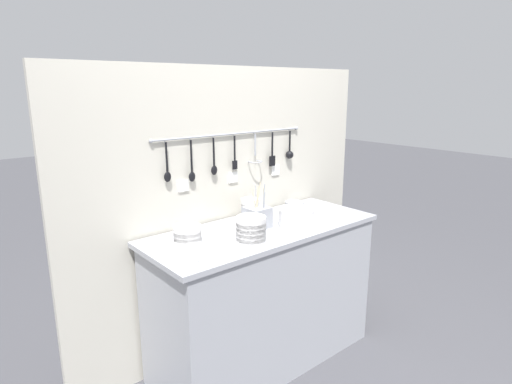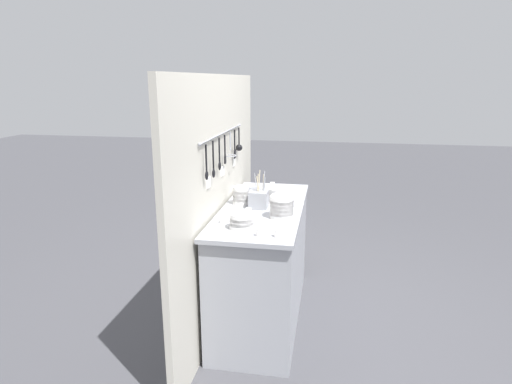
% 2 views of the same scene
% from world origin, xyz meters
% --- Properties ---
extents(ground_plane, '(20.00, 20.00, 0.00)m').
position_xyz_m(ground_plane, '(0.00, 0.00, 0.00)').
color(ground_plane, '#424247').
extents(counter, '(1.49, 0.59, 0.91)m').
position_xyz_m(counter, '(0.00, 0.00, 0.46)').
color(counter, '#9EA0A8').
rests_on(counter, ground).
extents(back_wall, '(2.29, 0.11, 1.87)m').
position_xyz_m(back_wall, '(0.00, 0.33, 0.94)').
color(back_wall, beige).
rests_on(back_wall, ground).
extents(bowl_stack_nested_right, '(0.16, 0.16, 0.16)m').
position_xyz_m(bowl_stack_nested_right, '(-0.24, -0.17, 0.99)').
color(bowl_stack_nested_right, white).
rests_on(bowl_stack_nested_right, counter).
extents(bowl_stack_tall_left, '(0.15, 0.15, 0.10)m').
position_xyz_m(bowl_stack_tall_left, '(-0.50, 0.06, 0.96)').
color(bowl_stack_tall_left, white).
rests_on(bowl_stack_tall_left, counter).
extents(bowl_stack_back_corner, '(0.12, 0.12, 0.14)m').
position_xyz_m(bowl_stack_back_corner, '(0.04, 0.18, 0.98)').
color(bowl_stack_back_corner, white).
rests_on(bowl_stack_back_corner, counter).
extents(plate_stack, '(0.22, 0.22, 0.11)m').
position_xyz_m(plate_stack, '(0.17, -0.11, 0.97)').
color(plate_stack, white).
rests_on(plate_stack, counter).
extents(steel_mixing_bowl, '(0.14, 0.14, 0.04)m').
position_xyz_m(steel_mixing_bowl, '(0.45, 0.18, 0.93)').
color(steel_mixing_bowl, '#93969E').
rests_on(steel_mixing_bowl, counter).
extents(cutlery_caddy, '(0.14, 0.14, 0.28)m').
position_xyz_m(cutlery_caddy, '(-0.03, 0.03, 0.98)').
color(cutlery_caddy, '#93969E').
rests_on(cutlery_caddy, counter).
extents(cup_front_left, '(0.04, 0.04, 0.05)m').
position_xyz_m(cup_front_left, '(0.58, 0.01, 0.94)').
color(cup_front_left, white).
rests_on(cup_front_left, counter).
extents(cup_mid_row, '(0.04, 0.04, 0.05)m').
position_xyz_m(cup_mid_row, '(0.17, 0.08, 0.94)').
color(cup_mid_row, white).
rests_on(cup_mid_row, counter).
extents(cup_back_left, '(0.04, 0.04, 0.05)m').
position_xyz_m(cup_back_left, '(-0.19, 0.14, 0.94)').
color(cup_back_left, white).
rests_on(cup_back_left, counter).
extents(cup_by_caddy, '(0.04, 0.04, 0.05)m').
position_xyz_m(cup_by_caddy, '(-0.22, 0.07, 0.94)').
color(cup_by_caddy, white).
rests_on(cup_by_caddy, counter).
extents(cup_back_right, '(0.04, 0.04, 0.05)m').
position_xyz_m(cup_back_right, '(-0.62, -0.08, 0.94)').
color(cup_back_right, white).
rests_on(cup_back_right, counter).
extents(cup_front_right, '(0.04, 0.04, 0.05)m').
position_xyz_m(cup_front_right, '(-0.06, -0.21, 0.94)').
color(cup_front_right, white).
rests_on(cup_front_right, counter).
extents(cup_edge_near, '(0.04, 0.04, 0.05)m').
position_xyz_m(cup_edge_near, '(-0.42, 0.20, 0.94)').
color(cup_edge_near, white).
rests_on(cup_edge_near, counter).
extents(cup_beside_plates, '(0.04, 0.04, 0.05)m').
position_xyz_m(cup_beside_plates, '(-0.62, -0.19, 0.94)').
color(cup_beside_plates, white).
rests_on(cup_beside_plates, counter).
extents(cup_centre, '(0.04, 0.04, 0.05)m').
position_xyz_m(cup_centre, '(0.27, -0.23, 0.94)').
color(cup_centre, white).
rests_on(cup_centre, counter).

